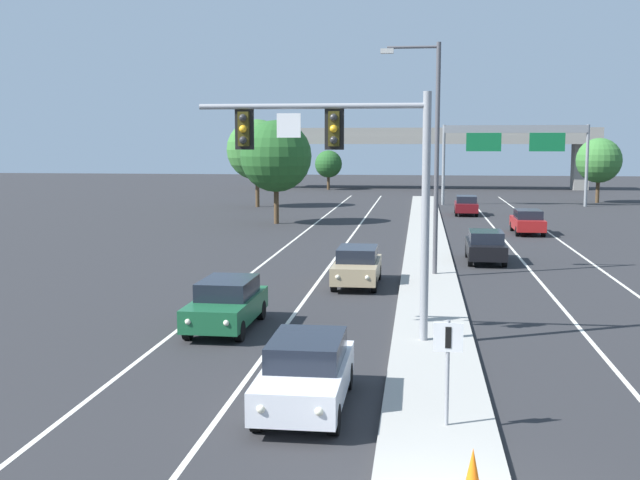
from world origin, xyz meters
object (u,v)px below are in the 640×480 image
object	(u,v)px
car_receding_darkred	(466,205)
car_oncoming_tan	(357,266)
traffic_cone_median_nose	(473,470)
car_oncoming_green	(227,303)
car_receding_black	(486,246)
tree_far_left_c	(276,156)
street_lamp_median	(432,145)
overhead_signal_mast	(352,163)
highway_sign_gantry	(515,139)
car_receding_red	(528,221)
tree_far_left_b	(257,150)
tree_far_left_a	(328,164)
tree_far_right_c	(599,161)
car_oncoming_white	(306,372)
median_sign_post	(448,357)

from	to	relation	value
car_receding_darkred	car_oncoming_tan	bearing A→B (deg)	-100.93
car_receding_darkred	traffic_cone_median_nose	xyz separation A→B (m)	(-2.81, -52.00, -0.31)
car_oncoming_green	car_receding_black	distance (m)	17.84
car_oncoming_tan	tree_far_left_c	bearing A→B (deg)	108.11
street_lamp_median	car_receding_black	size ratio (longest dim) A/B	2.23
overhead_signal_mast	highway_sign_gantry	xyz separation A→B (m)	(10.61, 51.93, 0.85)
car_oncoming_tan	car_receding_red	xyz separation A→B (m)	(9.49, 19.66, 0.00)
tree_far_left_b	tree_far_left_a	bearing A→B (deg)	82.65
highway_sign_gantry	car_receding_darkred	bearing A→B (deg)	-116.20
car_oncoming_green	tree_far_right_c	bearing A→B (deg)	67.23
traffic_cone_median_nose	car_receding_darkred	bearing A→B (deg)	86.91
car_oncoming_tan	car_receding_darkred	world-z (taller)	same
overhead_signal_mast	street_lamp_median	bearing A→B (deg)	78.37
street_lamp_median	traffic_cone_median_nose	xyz separation A→B (m)	(0.47, -21.85, -5.29)
overhead_signal_mast	car_receding_black	world-z (taller)	overhead_signal_mast
tree_far_right_c	tree_far_left_a	world-z (taller)	tree_far_right_c
overhead_signal_mast	tree_far_left_b	bearing A→B (deg)	105.03
car_oncoming_white	car_receding_red	bearing A→B (deg)	74.93
car_oncoming_green	tree_far_left_b	distance (m)	47.43
highway_sign_gantry	car_receding_red	bearing A→B (deg)	-94.26
car_oncoming_white	car_oncoming_green	size ratio (longest dim) A/B	1.00
car_receding_black	car_receding_darkred	world-z (taller)	same
median_sign_post	car_oncoming_green	distance (m)	10.63
traffic_cone_median_nose	tree_far_left_b	world-z (taller)	tree_far_left_b
car_receding_red	tree_far_right_c	world-z (taller)	tree_far_right_c
car_oncoming_green	car_receding_darkred	xyz separation A→B (m)	(9.81, 40.73, 0.00)
car_receding_red	car_oncoming_white	bearing A→B (deg)	-105.07
car_oncoming_white	car_oncoming_green	distance (m)	7.97
car_oncoming_green	car_receding_red	bearing A→B (deg)	64.96
median_sign_post	car_receding_black	bearing A→B (deg)	83.56
car_oncoming_white	highway_sign_gantry	xyz separation A→B (m)	(11.11, 57.79, 5.34)
highway_sign_gantry	tree_far_right_c	xyz separation A→B (m)	(8.59, 4.81, -2.05)
overhead_signal_mast	car_oncoming_tan	bearing A→B (deg)	93.53
overhead_signal_mast	street_lamp_median	world-z (taller)	street_lamp_median
street_lamp_median	car_receding_black	bearing A→B (deg)	58.97
median_sign_post	tree_far_left_a	xyz separation A→B (m)	(-11.94, 81.27, 1.60)
car_receding_darkred	highway_sign_gantry	size ratio (longest dim) A/B	0.34
tree_far_left_a	car_receding_red	bearing A→B (deg)	-67.99
car_receding_red	tree_far_right_c	bearing A→B (deg)	69.60
overhead_signal_mast	car_receding_black	bearing A→B (deg)	72.40
car_oncoming_white	car_receding_red	xyz separation A→B (m)	(9.41, 34.94, 0.00)
tree_far_right_c	tree_far_left_a	bearing A→B (deg)	148.43
car_oncoming_white	traffic_cone_median_nose	world-z (taller)	car_oncoming_white
overhead_signal_mast	traffic_cone_median_nose	size ratio (longest dim) A/B	9.73
car_oncoming_tan	traffic_cone_median_nose	size ratio (longest dim) A/B	6.05
car_receding_darkred	car_oncoming_green	bearing A→B (deg)	-103.54
car_receding_black	highway_sign_gantry	xyz separation A→B (m)	(5.38, 35.46, 5.34)
car_receding_red	street_lamp_median	bearing A→B (deg)	-110.56
overhead_signal_mast	tree_far_left_c	bearing A→B (deg)	104.14
car_receding_black	tree_far_right_c	world-z (taller)	tree_far_right_c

